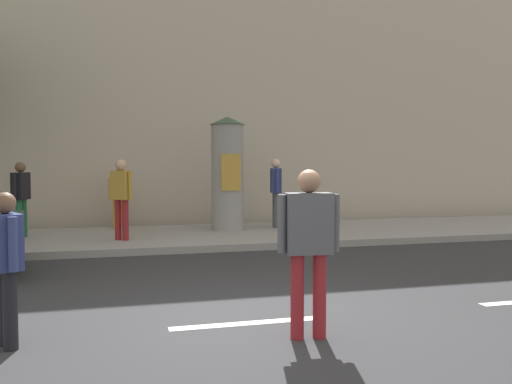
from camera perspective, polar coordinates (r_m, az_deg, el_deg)
The scene contains 11 objects.
ground_plane at distance 6.45m, azimuth -0.81°, elevation -13.40°, with size 80.00×80.00×0.00m, color #2B2B2D.
sidewalk_curb at distance 13.21m, azimuth -8.37°, elevation -4.64°, with size 36.00×4.00×0.15m, color gray.
lane_markings at distance 6.45m, azimuth -0.81°, elevation -13.37°, with size 25.80×0.16×0.01m.
building_backdrop at distance 18.33m, azimuth -10.37°, elevation 12.69°, with size 36.00×5.00×9.85m, color #B7A893.
poster_column at distance 13.87m, azimuth -2.96°, elevation 2.02°, with size 0.89×0.89×2.83m.
pedestrian_in_dark_shirt at distance 5.99m, azimuth -24.38°, elevation -6.29°, with size 0.38×0.52×1.54m.
pedestrian_in_light_jacket at distance 5.76m, azimuth 5.41°, elevation -4.63°, with size 0.65×0.42×1.76m.
pedestrian_in_red_top at distance 12.31m, azimuth -13.72°, elevation -0.10°, with size 0.46×0.45×1.75m.
pedestrian_with_backpack at distance 14.35m, azimuth 2.05°, elevation 0.56°, with size 0.31×0.64×1.78m.
pedestrian_with_bag at distance 14.54m, azimuth -13.90°, elevation -0.14°, with size 0.53×0.53×1.51m.
pedestrian_tallest at distance 13.42m, azimuth -23.10°, elevation -0.09°, with size 0.38×0.63×1.70m.
Camera 1 is at (-1.53, -6.00, 1.82)m, focal length 38.78 mm.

